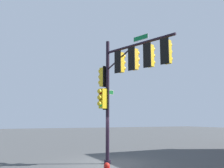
% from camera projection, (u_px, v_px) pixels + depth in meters
% --- Properties ---
extents(ground_plane, '(120.00, 120.00, 0.00)m').
position_uv_depth(ground_plane, '(107.00, 164.00, 13.24)').
color(ground_plane, '#464748').
extents(signal_pole_assembly, '(4.90, 2.36, 6.91)m').
position_uv_depth(signal_pole_assembly, '(124.00, 74.00, 12.99)').
color(signal_pole_assembly, black).
rests_on(signal_pole_assembly, ground_plane).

